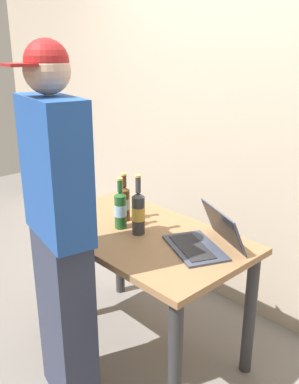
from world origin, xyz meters
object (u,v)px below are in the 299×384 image
(laptop, at_px, (205,239))
(beer_bottle_brown, at_px, (120,209))
(beer_bottle_dark, at_px, (138,212))
(beer_bottle_green, at_px, (124,202))
(person_figure, at_px, (60,236))

(laptop, bearing_deg, beer_bottle_brown, -162.33)
(beer_bottle_brown, height_order, beer_bottle_dark, beer_bottle_dark)
(beer_bottle_dark, bearing_deg, beer_bottle_green, 161.22)
(laptop, height_order, beer_bottle_dark, beer_bottle_dark)
(beer_bottle_brown, xyz_separation_m, beer_bottle_dark, (0.13, 0.02, 0.01))
(beer_bottle_green, height_order, beer_bottle_brown, beer_bottle_brown)
(laptop, distance_m, person_figure, 0.72)
(laptop, relative_size, beer_bottle_green, 1.57)
(person_figure, bearing_deg, beer_bottle_green, 110.15)
(laptop, bearing_deg, person_figure, -119.39)
(beer_bottle_green, height_order, person_figure, person_figure)
(beer_bottle_green, xyz_separation_m, person_figure, (0.20, -0.56, 0.03))
(beer_bottle_dark, height_order, person_figure, person_figure)
(laptop, bearing_deg, beer_bottle_dark, -159.44)
(beer_bottle_brown, distance_m, beer_bottle_dark, 0.13)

